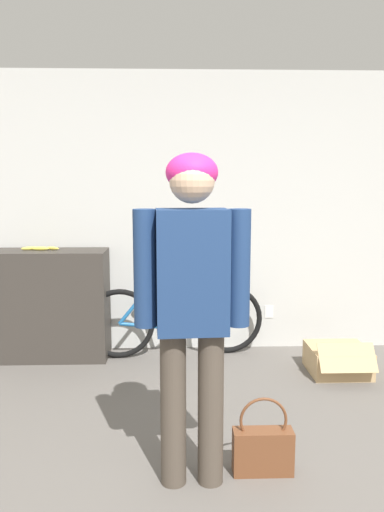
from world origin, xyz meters
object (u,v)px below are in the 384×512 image
object	(u,v)px
person	(192,289)
banana	(40,248)
bicycle	(175,319)
handbag	(263,448)
cardboard_box	(338,360)

from	to	relation	value
person	banana	world-z (taller)	person
bicycle	handbag	bearing A→B (deg)	-81.39
banana	handbag	size ratio (longest dim) A/B	0.79
person	bicycle	size ratio (longest dim) A/B	1.06
cardboard_box	banana	bearing A→B (deg)	169.62
person	bicycle	distance (m)	2.10
bicycle	handbag	distance (m)	1.98
person	cardboard_box	world-z (taller)	person
bicycle	banana	xyz separation A→B (m)	(-1.20, 0.01, 0.66)
banana	handbag	xyz separation A→B (m)	(1.69, -1.91, -0.86)
handbag	person	bearing A→B (deg)	-170.04
bicycle	cardboard_box	bearing A→B (deg)	-24.56
banana	cardboard_box	size ratio (longest dim) A/B	0.65
banana	bicycle	bearing A→B (deg)	-0.25
handbag	cardboard_box	bearing A→B (deg)	58.37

